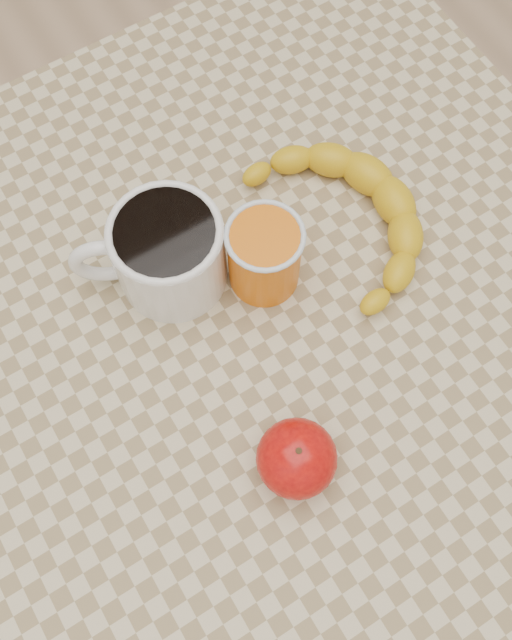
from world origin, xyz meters
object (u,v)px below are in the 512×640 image
table (256,356)px  coffee_mug (166,252)px  apple (297,458)px  banana (346,217)px  orange_juice_glass (264,255)px

table → coffee_mug: coffee_mug is taller
coffee_mug → apple: size_ratio=1.90×
table → banana: (0.14, 0.05, 0.11)m
table → orange_juice_glass: (0.04, 0.04, 0.13)m
apple → banana: apple is taller
orange_juice_glass → coffee_mug: bearing=147.3°
apple → banana: bearing=45.5°
coffee_mug → apple: 0.23m
coffee_mug → banana: 0.19m
orange_juice_glass → apple: bearing=-113.5°
coffee_mug → banana: (0.18, -0.05, -0.03)m
table → orange_juice_glass: size_ratio=9.20×
orange_juice_glass → apple: size_ratio=1.03×
table → coffee_mug: size_ratio=4.98×
coffee_mug → banana: bearing=-14.6°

